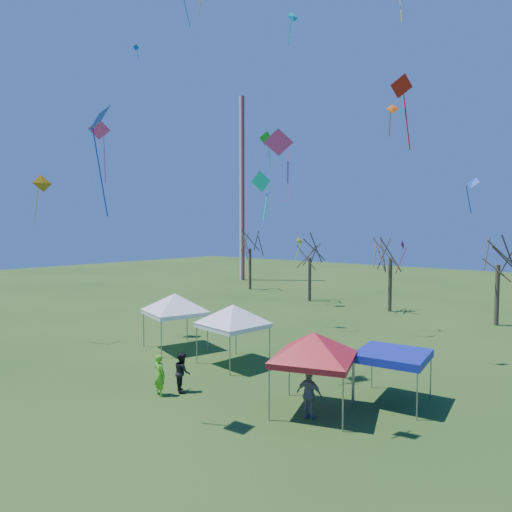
{
  "coord_description": "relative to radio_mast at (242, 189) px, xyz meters",
  "views": [
    {
      "loc": [
        13.82,
        -12.85,
        7.16
      ],
      "look_at": [
        0.52,
        3.0,
        5.89
      ],
      "focal_mm": 32.0,
      "sensor_mm": 36.0,
      "label": 1
    }
  ],
  "objects": [
    {
      "name": "tree_0",
      "position": [
        7.15,
        -6.62,
        -6.01
      ],
      "size": [
        3.83,
        3.83,
        8.44
      ],
      "color": "#3D2D21",
      "rests_on": "ground"
    },
    {
      "name": "kite_1",
      "position": [
        28.55,
        -30.65,
        -3.23
      ],
      "size": [
        1.04,
        0.55,
        2.31
      ],
      "rotation": [
        0.0,
        0.0,
        3.32
      ],
      "color": "#0ED4B0",
      "rests_on": "ground"
    },
    {
      "name": "tree_3",
      "position": [
        34.03,
        -9.96,
        -6.42
      ],
      "size": [
        3.59,
        3.59,
        7.91
      ],
      "color": "#3D2D21",
      "rests_on": "ground"
    },
    {
      "name": "kite_18",
      "position": [
        31.82,
        -23.93,
        0.78
      ],
      "size": [
        0.77,
        0.67,
        1.7
      ],
      "rotation": [
        0.0,
        0.0,
        0.52
      ],
      "color": "#DB4E0B",
      "rests_on": "ground"
    },
    {
      "name": "tent_white_mid",
      "position": [
        25.68,
        -29.48,
        -9.56
      ],
      "size": [
        4.1,
        4.1,
        3.64
      ],
      "rotation": [
        0.0,
        0.0,
        -0.12
      ],
      "color": "gray",
      "rests_on": "ground"
    },
    {
      "name": "tent_red",
      "position": [
        32.36,
        -32.1,
        -9.56
      ],
      "size": [
        3.89,
        3.89,
        3.65
      ],
      "rotation": [
        0.0,
        0.0,
        0.35
      ],
      "color": "gray",
      "rests_on": "ground"
    },
    {
      "name": "tent_white_west",
      "position": [
        20.94,
        -29.45,
        -9.42
      ],
      "size": [
        4.14,
        4.14,
        3.81
      ],
      "rotation": [
        0.0,
        0.0,
        -0.29
      ],
      "color": "gray",
      "rests_on": "ground"
    },
    {
      "name": "kite_14",
      "position": [
        13.29,
        -33.54,
        -2.57
      ],
      "size": [
        0.86,
        1.24,
        3.17
      ],
      "rotation": [
        0.0,
        0.0,
        1.46
      ],
      "color": "orange",
      "rests_on": "ground"
    },
    {
      "name": "kite_2",
      "position": [
        15.53,
        -14.12,
        2.81
      ],
      "size": [
        1.24,
        1.48,
        3.28
      ],
      "rotation": [
        0.0,
        0.0,
        4.19
      ],
      "color": "green",
      "rests_on": "ground"
    },
    {
      "name": "kite_20",
      "position": [
        13.05,
        -26.25,
        7.83
      ],
      "size": [
        0.33,
        0.49,
        1.08
      ],
      "rotation": [
        0.0,
        0.0,
        4.39
      ],
      "color": "blue",
      "rests_on": "ground"
    },
    {
      "name": "kite_5",
      "position": [
        27.09,
        -37.92,
        -1.48
      ],
      "size": [
        1.52,
        1.4,
        4.02
      ],
      "rotation": [
        0.0,
        0.0,
        5.7
      ],
      "color": "blue",
      "rests_on": "ground"
    },
    {
      "name": "person_green",
      "position": [
        26.36,
        -34.83,
        -11.62
      ],
      "size": [
        0.69,
        0.5,
        1.77
      ],
      "primitive_type": "imported",
      "rotation": [
        0.0,
        0.0,
        3.01
      ],
      "color": "#56CB20",
      "rests_on": "ground"
    },
    {
      "name": "kite_13",
      "position": [
        17.61,
        -11.65,
        -6.55
      ],
      "size": [
        0.69,
        0.94,
        2.39
      ],
      "rotation": [
        0.0,
        0.0,
        1.56
      ],
      "color": "yellow",
      "rests_on": "ground"
    },
    {
      "name": "radio_mast",
      "position": [
        0.0,
        0.0,
        0.0
      ],
      "size": [
        0.7,
        0.7,
        25.0
      ],
      "primitive_type": "cylinder",
      "color": "silver",
      "rests_on": "ground"
    },
    {
      "name": "person_dark",
      "position": [
        26.72,
        -33.89,
        -11.64
      ],
      "size": [
        1.05,
        0.99,
        1.72
      ],
      "primitive_type": "imported",
      "rotation": [
        0.0,
        0.0,
        2.6
      ],
      "color": "black",
      "rests_on": "ground"
    },
    {
      "name": "kite_24",
      "position": [
        24.08,
        -21.99,
        8.34
      ],
      "size": [
        0.76,
        0.95,
        2.26
      ],
      "rotation": [
        0.0,
        0.0,
        1.09
      ],
      "color": "#0DC7BD",
      "rests_on": "ground"
    },
    {
      "name": "kite_17",
      "position": [
        34.03,
        -28.16,
        0.51
      ],
      "size": [
        1.12,
        1.19,
        3.15
      ],
      "rotation": [
        0.0,
        0.0,
        4.06
      ],
      "color": "red",
      "rests_on": "ground"
    },
    {
      "name": "tree_1",
      "position": [
        17.23,
        -9.35,
        -6.71
      ],
      "size": [
        3.42,
        3.42,
        7.54
      ],
      "color": "#3D2D21",
      "rests_on": "ground"
    },
    {
      "name": "person_grey",
      "position": [
        32.61,
        -32.74,
        -11.58
      ],
      "size": [
        1.1,
        0.5,
        1.84
      ],
      "primitive_type": "imported",
      "rotation": [
        0.0,
        0.0,
        3.19
      ],
      "color": "slate",
      "rests_on": "ground"
    },
    {
      "name": "kite_22",
      "position": [
        29.26,
        -15.92,
        -6.63
      ],
      "size": [
        0.73,
        0.72,
        2.32
      ],
      "rotation": [
        0.0,
        0.0,
        1.62
      ],
      "color": "red",
      "rests_on": "ground"
    },
    {
      "name": "kite_27",
      "position": [
        32.32,
        -34.32,
        -2.45
      ],
      "size": [
        1.24,
        1.16,
        2.49
      ],
      "rotation": [
        0.0,
        0.0,
        3.76
      ],
      "color": "#D42F9B",
      "rests_on": "ground"
    },
    {
      "name": "ground",
      "position": [
        28.0,
        -34.0,
        -12.5
      ],
      "size": [
        140.0,
        140.0,
        0.0
      ],
      "primitive_type": "plane",
      "color": "#274C18",
      "rests_on": "ground"
    },
    {
      "name": "kite_19",
      "position": [
        33.41,
        -14.73,
        -2.41
      ],
      "size": [
        1.04,
        0.86,
        2.35
      ],
      "rotation": [
        0.0,
        0.0,
        5.94
      ],
      "color": "blue",
      "rests_on": "ground"
    },
    {
      "name": "kite_8",
      "position": [
        14.58,
        -30.31,
        1.07
      ],
      "size": [
        1.37,
        1.62,
        4.12
      ],
      "rotation": [
        0.0,
        0.0,
        4.24
      ],
      "color": "#E43289",
      "rests_on": "ground"
    },
    {
      "name": "tree_2",
      "position": [
        25.63,
        -9.62,
        -6.21
      ],
      "size": [
        3.71,
        3.71,
        8.18
      ],
      "color": "#3D2D21",
      "rests_on": "ground"
    },
    {
      "name": "tent_blue",
      "position": [
        34.33,
        -29.2,
        -10.56
      ],
      "size": [
        3.04,
        3.04,
        2.12
      ],
      "rotation": [
        0.0,
        0.0,
        0.14
      ],
      "color": "gray",
      "rests_on": "ground"
    }
  ]
}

